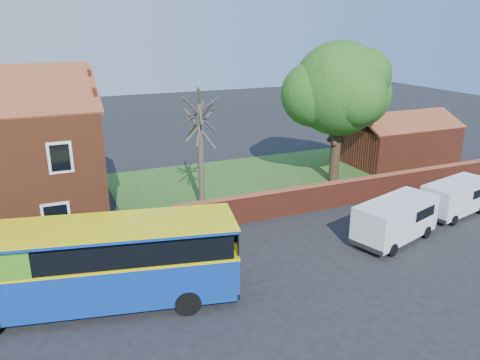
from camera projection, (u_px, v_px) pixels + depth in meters
name	position (u px, v px, depth m)	size (l,w,h in m)	color
ground	(172.00, 316.00, 17.53)	(120.00, 120.00, 0.00)	black
grass_strip	(298.00, 176.00, 33.74)	(26.00, 12.00, 0.04)	#426B28
boundary_wall	(349.00, 192.00, 28.26)	(22.00, 0.38, 1.60)	maroon
outbuilding	(399.00, 143.00, 36.63)	(8.20, 5.06, 4.17)	maroon
bus	(81.00, 263.00, 17.54)	(11.33, 4.99, 3.35)	#0E359B
van_near	(396.00, 219.00, 23.38)	(5.19, 3.26, 2.13)	white
van_far	(456.00, 197.00, 26.65)	(4.75, 2.72, 1.96)	white
large_tree	(339.00, 91.00, 30.87)	(7.81, 6.18, 9.53)	black
bare_tree	(201.00, 151.00, 26.98)	(2.55, 3.03, 6.79)	#4C4238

